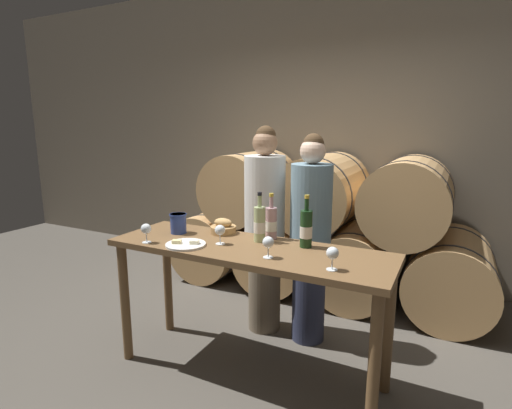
{
  "coord_description": "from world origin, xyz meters",
  "views": [
    {
      "loc": [
        1.14,
        -2.13,
        1.66
      ],
      "look_at": [
        0.0,
        0.12,
        1.14
      ],
      "focal_mm": 28.0,
      "sensor_mm": 36.0,
      "label": 1
    }
  ],
  "objects_px": {
    "person_left": "(265,229)",
    "wine_glass_center": "(268,243)",
    "wine_bottle_white": "(260,224)",
    "tasting_table": "(248,266)",
    "wine_bottle_red": "(306,229)",
    "wine_glass_right": "(332,254)",
    "cheese_plate": "(186,244)",
    "blue_crock": "(178,223)",
    "bread_basket": "(223,228)",
    "wine_glass_left": "(220,231)",
    "wine_glass_far_left": "(146,229)",
    "person_right": "(310,238)",
    "wine_bottle_rose": "(271,223)"
  },
  "relations": [
    {
      "from": "bread_basket",
      "to": "person_left",
      "type": "bearing_deg",
      "value": 72.44
    },
    {
      "from": "wine_bottle_white",
      "to": "wine_bottle_red",
      "type": "bearing_deg",
      "value": 4.23
    },
    {
      "from": "wine_bottle_red",
      "to": "cheese_plate",
      "type": "xyz_separation_m",
      "value": [
        -0.69,
        -0.32,
        -0.11
      ]
    },
    {
      "from": "bread_basket",
      "to": "wine_glass_left",
      "type": "relative_size",
      "value": 1.43
    },
    {
      "from": "wine_glass_left",
      "to": "bread_basket",
      "type": "bearing_deg",
      "value": 117.1
    },
    {
      "from": "wine_bottle_red",
      "to": "wine_glass_center",
      "type": "bearing_deg",
      "value": -113.08
    },
    {
      "from": "wine_glass_far_left",
      "to": "wine_glass_right",
      "type": "relative_size",
      "value": 1.0
    },
    {
      "from": "wine_bottle_rose",
      "to": "wine_glass_left",
      "type": "distance_m",
      "value": 0.36
    },
    {
      "from": "blue_crock",
      "to": "bread_basket",
      "type": "xyz_separation_m",
      "value": [
        0.29,
        0.14,
        -0.03
      ]
    },
    {
      "from": "person_right",
      "to": "wine_glass_left",
      "type": "relative_size",
      "value": 12.45
    },
    {
      "from": "wine_glass_center",
      "to": "wine_bottle_white",
      "type": "bearing_deg",
      "value": 125.03
    },
    {
      "from": "person_left",
      "to": "wine_bottle_white",
      "type": "xyz_separation_m",
      "value": [
        0.19,
        -0.47,
        0.17
      ]
    },
    {
      "from": "tasting_table",
      "to": "wine_glass_far_left",
      "type": "bearing_deg",
      "value": -160.34
    },
    {
      "from": "wine_bottle_rose",
      "to": "cheese_plate",
      "type": "bearing_deg",
      "value": -137.1
    },
    {
      "from": "person_left",
      "to": "wine_glass_right",
      "type": "distance_m",
      "value": 1.09
    },
    {
      "from": "wine_glass_far_left",
      "to": "wine_glass_center",
      "type": "height_order",
      "value": "same"
    },
    {
      "from": "cheese_plate",
      "to": "wine_glass_far_left",
      "type": "height_order",
      "value": "wine_glass_far_left"
    },
    {
      "from": "person_left",
      "to": "wine_glass_far_left",
      "type": "relative_size",
      "value": 12.87
    },
    {
      "from": "wine_glass_center",
      "to": "wine_glass_right",
      "type": "distance_m",
      "value": 0.39
    },
    {
      "from": "wine_bottle_red",
      "to": "wine_glass_right",
      "type": "bearing_deg",
      "value": -50.37
    },
    {
      "from": "wine_glass_center",
      "to": "wine_bottle_red",
      "type": "bearing_deg",
      "value": 66.92
    },
    {
      "from": "cheese_plate",
      "to": "wine_glass_left",
      "type": "xyz_separation_m",
      "value": [
        0.18,
        0.13,
        0.08
      ]
    },
    {
      "from": "blue_crock",
      "to": "cheese_plate",
      "type": "height_order",
      "value": "blue_crock"
    },
    {
      "from": "person_left",
      "to": "wine_glass_right",
      "type": "height_order",
      "value": "person_left"
    },
    {
      "from": "wine_bottle_white",
      "to": "wine_glass_center",
      "type": "bearing_deg",
      "value": -54.97
    },
    {
      "from": "person_left",
      "to": "wine_glass_center",
      "type": "distance_m",
      "value": 0.84
    },
    {
      "from": "bread_basket",
      "to": "person_right",
      "type": "bearing_deg",
      "value": 38.82
    },
    {
      "from": "cheese_plate",
      "to": "wine_glass_left",
      "type": "bearing_deg",
      "value": 35.49
    },
    {
      "from": "person_right",
      "to": "bread_basket",
      "type": "bearing_deg",
      "value": -141.18
    },
    {
      "from": "tasting_table",
      "to": "bread_basket",
      "type": "relative_size",
      "value": 10.01
    },
    {
      "from": "cheese_plate",
      "to": "tasting_table",
      "type": "bearing_deg",
      "value": 24.17
    },
    {
      "from": "person_right",
      "to": "wine_glass_right",
      "type": "distance_m",
      "value": 0.87
    },
    {
      "from": "wine_glass_left",
      "to": "wine_glass_center",
      "type": "distance_m",
      "value": 0.4
    },
    {
      "from": "tasting_table",
      "to": "wine_glass_center",
      "type": "relative_size",
      "value": 14.31
    },
    {
      "from": "person_right",
      "to": "bread_basket",
      "type": "relative_size",
      "value": 8.71
    },
    {
      "from": "wine_bottle_rose",
      "to": "bread_basket",
      "type": "distance_m",
      "value": 0.37
    },
    {
      "from": "person_left",
      "to": "person_right",
      "type": "bearing_deg",
      "value": -0.0
    },
    {
      "from": "person_right",
      "to": "blue_crock",
      "type": "relative_size",
      "value": 11.37
    },
    {
      "from": "blue_crock",
      "to": "wine_glass_right",
      "type": "height_order",
      "value": "blue_crock"
    },
    {
      "from": "blue_crock",
      "to": "wine_glass_left",
      "type": "height_order",
      "value": "blue_crock"
    },
    {
      "from": "cheese_plate",
      "to": "wine_glass_left",
      "type": "height_order",
      "value": "wine_glass_left"
    },
    {
      "from": "blue_crock",
      "to": "cheese_plate",
      "type": "bearing_deg",
      "value": -44.32
    },
    {
      "from": "wine_bottle_white",
      "to": "blue_crock",
      "type": "bearing_deg",
      "value": -172.77
    },
    {
      "from": "person_left",
      "to": "wine_bottle_red",
      "type": "xyz_separation_m",
      "value": [
        0.5,
        -0.45,
        0.17
      ]
    },
    {
      "from": "tasting_table",
      "to": "bread_basket",
      "type": "xyz_separation_m",
      "value": [
        -0.3,
        0.2,
        0.17
      ]
    },
    {
      "from": "wine_bottle_red",
      "to": "blue_crock",
      "type": "bearing_deg",
      "value": -173.79
    },
    {
      "from": "wine_bottle_white",
      "to": "wine_glass_right",
      "type": "xyz_separation_m",
      "value": [
        0.57,
        -0.29,
        -0.03
      ]
    },
    {
      "from": "wine_glass_center",
      "to": "blue_crock",
      "type": "bearing_deg",
      "value": 166.38
    },
    {
      "from": "wine_bottle_rose",
      "to": "blue_crock",
      "type": "bearing_deg",
      "value": -165.24
    },
    {
      "from": "tasting_table",
      "to": "wine_bottle_red",
      "type": "xyz_separation_m",
      "value": [
        0.33,
        0.16,
        0.25
      ]
    }
  ]
}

